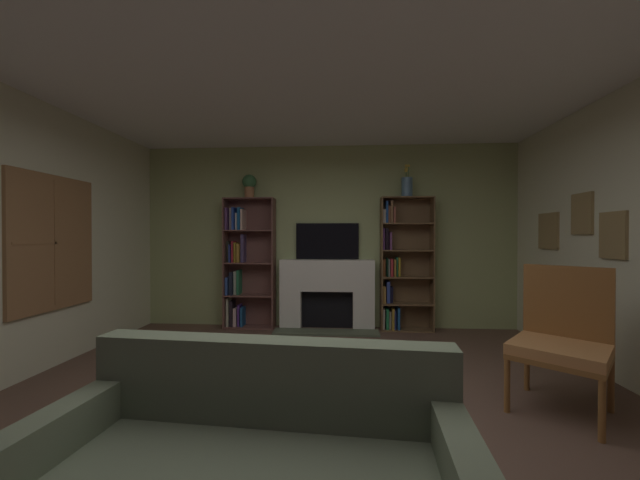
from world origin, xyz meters
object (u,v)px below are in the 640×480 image
(vase_with_flowers, at_px, (407,186))
(potted_plant, at_px, (249,185))
(tv, at_px, (327,241))
(fireplace, at_px, (327,292))
(bookshelf_left, at_px, (244,264))
(bookshelf_right, at_px, (400,266))
(armchair, at_px, (562,337))

(vase_with_flowers, bearing_deg, potted_plant, 180.00)
(tv, height_order, potted_plant, potted_plant)
(fireplace, bearing_deg, bookshelf_left, 178.80)
(bookshelf_left, xyz_separation_m, bookshelf_right, (2.30, 0.00, -0.02))
(tv, xyz_separation_m, vase_with_flowers, (1.15, -0.12, 0.79))
(bookshelf_right, distance_m, potted_plant, 2.52)
(bookshelf_left, bearing_deg, tv, 3.09)
(fireplace, relative_size, vase_with_flowers, 3.14)
(vase_with_flowers, distance_m, armchair, 2.85)
(fireplace, distance_m, potted_plant, 1.96)
(vase_with_flowers, height_order, armchair, vase_with_flowers)
(bookshelf_right, bearing_deg, vase_with_flowers, -30.87)
(tv, xyz_separation_m, bookshelf_right, (1.06, -0.07, -0.37))
(bookshelf_left, distance_m, vase_with_flowers, 2.65)
(bookshelf_right, bearing_deg, potted_plant, -178.63)
(tv, xyz_separation_m, potted_plant, (-1.15, -0.12, 0.84))
(tv, relative_size, bookshelf_right, 0.48)
(fireplace, xyz_separation_m, bookshelf_right, (1.06, 0.03, 0.38))
(bookshelf_left, relative_size, vase_with_flowers, 4.09)
(bookshelf_right, xyz_separation_m, armchair, (0.90, -2.32, -0.35))
(potted_plant, relative_size, armchair, 0.31)
(fireplace, xyz_separation_m, vase_with_flowers, (1.15, -0.03, 1.54))
(bookshelf_right, relative_size, armchair, 1.73)
(potted_plant, height_order, armchair, potted_plant)
(tv, height_order, armchair, tv)
(fireplace, height_order, bookshelf_right, bookshelf_right)
(bookshelf_left, xyz_separation_m, potted_plant, (0.09, -0.05, 1.18))
(fireplace, distance_m, bookshelf_left, 1.31)
(tv, height_order, vase_with_flowers, vase_with_flowers)
(bookshelf_left, bearing_deg, bookshelf_right, 0.00)
(fireplace, distance_m, bookshelf_right, 1.13)
(potted_plant, xyz_separation_m, armchair, (3.11, -2.27, -1.56))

